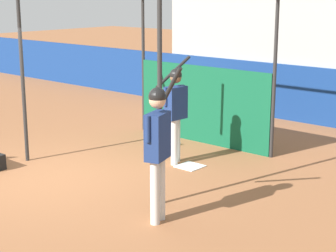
# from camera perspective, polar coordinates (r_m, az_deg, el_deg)

# --- Properties ---
(ground_plane) EXTENTS (60.00, 60.00, 0.00)m
(ground_plane) POSITION_cam_1_polar(r_m,az_deg,el_deg) (9.98, -12.01, -5.12)
(ground_plane) COLOR #935B38
(outfield_wall) EXTENTS (24.00, 0.12, 1.38)m
(outfield_wall) POSITION_cam_1_polar(r_m,az_deg,el_deg) (14.69, 9.13, 3.77)
(outfield_wall) COLOR navy
(outfield_wall) RESTS_ON ground
(bleacher_section) EXTENTS (5.95, 3.20, 3.06)m
(bleacher_section) POSITION_cam_1_polar(r_m,az_deg,el_deg) (16.00, 12.43, 7.45)
(bleacher_section) COLOR #9E9E99
(bleacher_section) RESTS_ON ground
(batting_cage) EXTENTS (3.47, 3.30, 3.10)m
(batting_cage) POSITION_cam_1_polar(r_m,az_deg,el_deg) (11.32, 1.86, 4.27)
(batting_cage) COLOR #282828
(batting_cage) RESTS_ON ground
(home_plate) EXTENTS (0.44, 0.44, 0.02)m
(home_plate) POSITION_cam_1_polar(r_m,az_deg,el_deg) (10.35, 2.25, -4.10)
(home_plate) COLOR white
(home_plate) RESTS_ON ground
(player_batter) EXTENTS (0.55, 0.91, 1.95)m
(player_batter) POSITION_cam_1_polar(r_m,az_deg,el_deg) (10.30, 0.78, 1.98)
(player_batter) COLOR silver
(player_batter) RESTS_ON ground
(player_waiting) EXTENTS (0.55, 0.67, 2.16)m
(player_waiting) POSITION_cam_1_polar(r_m,az_deg,el_deg) (7.61, -1.05, -1.51)
(player_waiting) COLOR silver
(player_waiting) RESTS_ON ground
(baseball) EXTENTS (0.07, 0.07, 0.07)m
(baseball) POSITION_cam_1_polar(r_m,az_deg,el_deg) (11.76, 1.14, -1.76)
(baseball) COLOR white
(baseball) RESTS_ON ground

